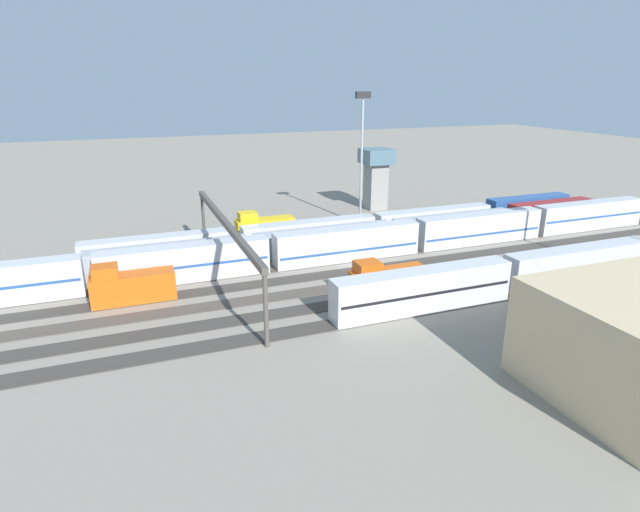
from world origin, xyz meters
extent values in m
plane|color=gray|center=(0.00, 0.00, 0.00)|extent=(400.00, 400.00, 0.00)
cube|color=#4C443D|center=(0.00, -17.50, 0.06)|extent=(140.00, 2.80, 0.12)
cube|color=#4C443D|center=(0.00, -12.50, 0.06)|extent=(140.00, 2.80, 0.12)
cube|color=#4C443D|center=(0.00, -7.50, 0.06)|extent=(140.00, 2.80, 0.12)
cube|color=#4C443D|center=(0.00, -2.50, 0.06)|extent=(140.00, 2.80, 0.12)
cube|color=#3D3833|center=(0.00, 2.50, 0.06)|extent=(140.00, 2.80, 0.12)
cube|color=#4C443D|center=(0.00, 7.50, 0.06)|extent=(140.00, 2.80, 0.12)
cube|color=#3D3833|center=(0.00, 12.50, 0.06)|extent=(140.00, 2.80, 0.12)
cube|color=#3D3833|center=(0.00, 17.50, 0.06)|extent=(140.00, 2.80, 0.12)
cube|color=#D85914|center=(31.03, 2.50, 1.92)|extent=(10.00, 3.00, 3.60)
cube|color=#D85914|center=(34.03, 2.50, 4.42)|extent=(3.00, 2.70, 1.40)
cube|color=#D85914|center=(0.87, 12.50, 1.92)|extent=(10.00, 3.00, 3.60)
cube|color=#D85914|center=(3.87, 12.50, 4.42)|extent=(3.00, 2.70, 1.40)
cube|color=silver|center=(-25.20, 17.50, 2.62)|extent=(23.00, 3.00, 5.00)
cube|color=black|center=(-25.20, 17.50, 2.62)|extent=(22.40, 3.06, 0.36)
cube|color=silver|center=(-1.00, 17.50, 2.62)|extent=(23.00, 3.00, 5.00)
cube|color=black|center=(-1.00, 17.50, 2.61)|extent=(22.40, 3.06, 0.36)
cube|color=maroon|center=(-44.38, -7.50, 2.32)|extent=(18.00, 3.00, 4.40)
cube|color=#A8AAB2|center=(-22.68, -7.50, 2.02)|extent=(23.00, 3.00, 3.80)
cube|color=#A8AAB2|center=(1.52, -7.50, 2.02)|extent=(23.00, 3.00, 3.80)
cube|color=#A8AAB2|center=(25.72, -7.50, 2.02)|extent=(23.00, 3.00, 3.80)
cube|color=silver|center=(-48.52, -2.50, 2.62)|extent=(23.00, 3.00, 5.00)
cube|color=#285193|center=(-48.52, -2.50, 2.57)|extent=(22.40, 3.06, 0.36)
cube|color=silver|center=(-24.32, -2.50, 2.62)|extent=(23.00, 3.00, 5.00)
cube|color=#285193|center=(-24.32, -2.50, 1.94)|extent=(22.40, 3.06, 0.36)
cube|color=silver|center=(-0.12, -2.50, 2.62)|extent=(23.00, 3.00, 5.00)
cube|color=#285193|center=(-0.12, -2.50, 1.87)|extent=(22.40, 3.06, 0.36)
cube|color=silver|center=(24.08, -2.50, 2.62)|extent=(23.00, 3.00, 5.00)
cube|color=#285193|center=(24.08, -2.50, 2.52)|extent=(22.40, 3.06, 0.36)
cube|color=#285193|center=(-43.47, -12.50, 2.32)|extent=(18.00, 3.00, 4.40)
cube|color=silver|center=(-21.77, -12.50, 2.02)|extent=(23.00, 3.00, 3.80)
cube|color=black|center=(-21.77, -12.50, 2.09)|extent=(22.40, 3.06, 0.36)
cube|color=silver|center=(2.43, -12.50, 2.02)|extent=(23.00, 3.00, 3.80)
cube|color=black|center=(2.43, -12.50, 1.98)|extent=(22.40, 3.06, 0.36)
cube|color=silver|center=(26.63, -12.50, 2.02)|extent=(23.00, 3.00, 3.80)
cube|color=black|center=(26.63, -12.50, 1.97)|extent=(22.40, 3.06, 0.36)
cube|color=gold|center=(8.70, -17.50, 1.92)|extent=(10.00, 3.00, 3.60)
cube|color=gold|center=(11.70, -17.50, 4.42)|extent=(3.00, 2.70, 1.40)
cylinder|color=#9EA0A5|center=(-10.91, -20.84, 11.54)|extent=(0.44, 0.44, 23.08)
cube|color=#262628|center=(-10.91, -20.84, 23.68)|extent=(2.80, 0.70, 1.20)
cylinder|color=#4C4742|center=(18.77, -19.60, 4.00)|extent=(0.50, 0.50, 8.00)
cylinder|color=#4C4742|center=(18.77, 19.60, 4.00)|extent=(0.50, 0.50, 8.00)
cube|color=#4C4742|center=(18.77, 0.00, 8.40)|extent=(0.70, 40.00, 0.80)
cube|color=gray|center=(-19.34, -31.20, 4.82)|extent=(4.00, 4.00, 9.65)
cube|color=slate|center=(-19.34, -31.20, 11.15)|extent=(6.00, 6.00, 3.00)
camera|label=1|loc=(30.92, 66.39, 26.24)|focal=29.21mm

